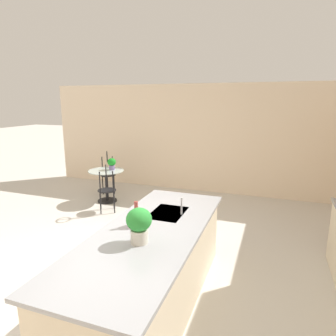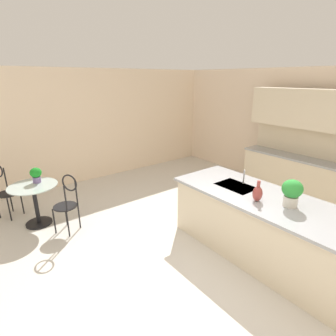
# 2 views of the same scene
# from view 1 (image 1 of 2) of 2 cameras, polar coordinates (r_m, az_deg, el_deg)

# --- Properties ---
(ground_plane) EXTENTS (40.00, 40.00, 0.00)m
(ground_plane) POSITION_cam_1_polar(r_m,az_deg,el_deg) (4.32, -12.58, -19.52)
(ground_plane) COLOR beige
(wall_left_window) EXTENTS (0.12, 7.80, 2.70)m
(wall_left_window) POSITION_cam_1_polar(r_m,az_deg,el_deg) (7.64, 4.24, 5.73)
(wall_left_window) COLOR beige
(wall_left_window) RESTS_ON ground
(kitchen_island) EXTENTS (2.80, 1.06, 0.92)m
(kitchen_island) POSITION_cam_1_polar(r_m,az_deg,el_deg) (3.51, -3.27, -18.61)
(kitchen_island) COLOR beige
(kitchen_island) RESTS_ON ground
(bistro_table) EXTENTS (0.80, 0.80, 0.74)m
(bistro_table) POSITION_cam_1_polar(r_m,az_deg,el_deg) (6.97, -11.72, -2.79)
(bistro_table) COLOR black
(bistro_table) RESTS_ON ground
(chair_near_window) EXTENTS (0.52, 0.52, 1.04)m
(chair_near_window) POSITION_cam_1_polar(r_m,az_deg,el_deg) (7.67, -11.51, -0.37)
(chair_near_window) COLOR black
(chair_near_window) RESTS_ON ground
(chair_by_island) EXTENTS (0.52, 0.52, 1.04)m
(chair_by_island) POSITION_cam_1_polar(r_m,az_deg,el_deg) (6.26, -11.71, -3.38)
(chair_by_island) COLOR black
(chair_by_island) RESTS_ON ground
(sink_faucet) EXTENTS (0.02, 0.02, 0.22)m
(sink_faucet) POSITION_cam_1_polar(r_m,az_deg,el_deg) (3.67, 2.62, -7.30)
(sink_faucet) COLOR #B2B5BA
(sink_faucet) RESTS_ON kitchen_island
(potted_plant_on_table) EXTENTS (0.19, 0.19, 0.27)m
(potted_plant_on_table) POSITION_cam_1_polar(r_m,az_deg,el_deg) (6.90, -10.76, 0.92)
(potted_plant_on_table) COLOR #7A669E
(potted_plant_on_table) RESTS_ON bistro_table
(potted_plant_counter_near) EXTENTS (0.25, 0.25, 0.36)m
(potted_plant_counter_near) POSITION_cam_1_polar(r_m,az_deg,el_deg) (2.96, -5.57, -10.50)
(potted_plant_counter_near) COLOR beige
(potted_plant_counter_near) RESTS_ON kitchen_island
(vase_on_counter) EXTENTS (0.13, 0.13, 0.29)m
(vase_on_counter) POSITION_cam_1_polar(r_m,az_deg,el_deg) (3.36, -6.11, -9.28)
(vase_on_counter) COLOR #993D38
(vase_on_counter) RESTS_ON kitchen_island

